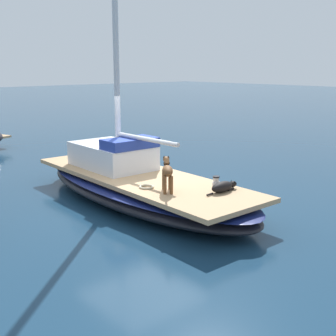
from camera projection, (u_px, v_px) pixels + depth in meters
name	position (u px, v px, depth m)	size (l,w,h in m)	color
ground_plane	(140.00, 202.00, 10.82)	(120.00, 120.00, 0.00)	navy
sailboat_main	(140.00, 188.00, 10.74)	(2.75, 7.32, 0.66)	black
mast_main	(119.00, 31.00, 10.48)	(0.14, 2.27, 7.46)	silver
cabin_house	(114.00, 154.00, 11.42)	(1.47, 2.27, 0.84)	silver
dog_black	(223.00, 187.00, 9.26)	(0.95, 0.29, 0.22)	black
dog_brown	(167.00, 172.00, 9.23)	(0.64, 0.79, 0.70)	brown
deck_winch	(216.00, 181.00, 9.74)	(0.16, 0.16, 0.21)	#B7B7BC
coiled_rope	(147.00, 187.00, 9.57)	(0.32, 0.32, 0.04)	beige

